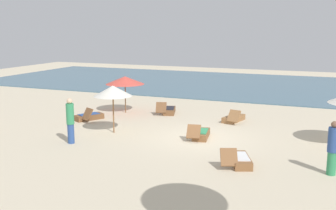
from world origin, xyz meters
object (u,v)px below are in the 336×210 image
at_px(lounger_0, 234,118).
at_px(lounger_4, 201,134).
at_px(person_1, 333,148).
at_px(lounger_6, 239,160).
at_px(umbrella_2, 125,80).
at_px(lounger_3, 169,110).
at_px(umbrella_4, 113,91).
at_px(lounger_1, 89,117).
at_px(person_2, 70,120).

height_order(lounger_0, lounger_4, lounger_0).
xyz_separation_m(lounger_0, person_1, (4.73, -6.31, 0.74)).
bearing_deg(lounger_6, person_1, 3.18).
distance_m(umbrella_2, person_1, 12.58).
distance_m(lounger_3, person_1, 11.02).
relative_size(umbrella_4, person_1, 1.21).
bearing_deg(umbrella_2, lounger_4, -32.44).
bearing_deg(umbrella_4, lounger_1, 144.64).
height_order(lounger_0, lounger_1, lounger_1).
bearing_deg(lounger_6, lounger_0, 105.02).
distance_m(lounger_0, person_1, 7.92).
relative_size(lounger_4, person_2, 0.93).
relative_size(person_1, person_2, 0.95).
height_order(umbrella_4, lounger_6, umbrella_4).
distance_m(lounger_4, lounger_6, 3.70).
relative_size(umbrella_4, lounger_3, 1.22).
bearing_deg(lounger_4, lounger_6, -50.77).
relative_size(lounger_0, lounger_6, 0.99).
bearing_deg(umbrella_4, lounger_3, 81.45).
bearing_deg(umbrella_4, umbrella_2, 111.15).
relative_size(umbrella_2, person_1, 1.19).
distance_m(lounger_1, lounger_4, 6.54).
xyz_separation_m(umbrella_4, lounger_3, (0.73, 4.84, -1.75)).
relative_size(umbrella_2, lounger_4, 1.21).
bearing_deg(person_2, lounger_1, 113.43).
height_order(lounger_3, lounger_6, lounger_3).
bearing_deg(lounger_0, lounger_6, -74.98).
xyz_separation_m(umbrella_2, person_2, (0.84, -6.36, -0.85)).
relative_size(umbrella_2, lounger_1, 1.24).
height_order(umbrella_2, lounger_3, umbrella_2).
xyz_separation_m(umbrella_2, lounger_4, (5.56, -3.53, -1.65)).
relative_size(lounger_6, person_1, 0.99).
xyz_separation_m(umbrella_2, lounger_3, (2.34, 0.68, -1.65)).
bearing_deg(umbrella_2, lounger_0, 0.71).
bearing_deg(lounger_1, umbrella_2, 69.83).
height_order(lounger_0, person_1, person_1).
distance_m(umbrella_4, lounger_0, 6.46).
height_order(lounger_0, lounger_3, lounger_0).
height_order(lounger_0, person_2, person_2).
distance_m(umbrella_2, person_2, 6.47).
bearing_deg(lounger_4, person_2, -149.07).
distance_m(umbrella_2, lounger_6, 10.30).
height_order(lounger_4, person_2, person_2).
xyz_separation_m(lounger_6, person_1, (2.99, 0.17, 0.73)).
relative_size(lounger_4, person_1, 0.98).
bearing_deg(lounger_1, lounger_4, -10.05).
relative_size(lounger_3, person_2, 0.94).
xyz_separation_m(umbrella_4, lounger_6, (6.29, -2.24, -1.75)).
relative_size(lounger_0, person_1, 0.98).
distance_m(lounger_6, person_2, 7.10).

